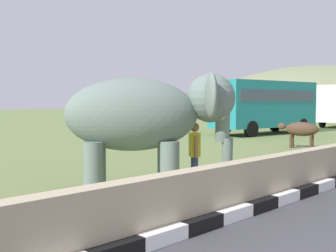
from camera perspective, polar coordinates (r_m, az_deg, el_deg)
striped_curb at (r=6.75m, az=2.21°, el=-14.26°), size 16.20×0.20×0.24m
barrier_parapet at (r=8.63m, az=11.58°, el=-7.81°), size 28.00×0.36×1.00m
elephant at (r=9.62m, az=-2.88°, el=1.39°), size 3.91×3.72×2.83m
person_handler at (r=10.19m, az=3.69°, el=-3.61°), size 0.48×0.56×1.66m
bus_teal at (r=28.24m, az=13.21°, el=3.13°), size 8.26×3.57×3.50m
cow_mid at (r=20.06m, az=17.91°, el=-0.48°), size 0.95×1.93×1.23m
hill_east at (r=66.00m, az=20.97°, el=1.29°), size 43.77×35.02×14.86m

